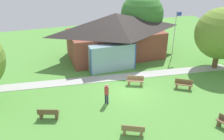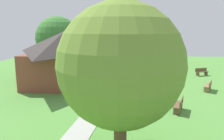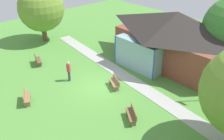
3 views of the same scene
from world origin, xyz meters
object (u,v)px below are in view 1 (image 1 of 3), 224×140
object	(u,v)px
visitor_strolling_lawn	(107,92)
flagpole	(175,32)
pavilion	(115,35)
bench_mid_left	(49,114)
bench_mid_right	(184,84)
tree_east_hedge	(221,34)
bench_rear_near_path	(135,81)
tree_behind_pavilion_right	(142,14)
bench_front_center	(133,130)

from	to	relation	value
visitor_strolling_lawn	flagpole	bearing A→B (deg)	83.37
pavilion	bench_mid_left	xyz separation A→B (m)	(-8.27, -9.34, -2.16)
bench_mid_right	tree_east_hedge	distance (m)	6.95
bench_rear_near_path	tree_behind_pavilion_right	bearing A→B (deg)	-93.05
flagpole	bench_mid_right	bearing A→B (deg)	-113.77
bench_mid_right	visitor_strolling_lawn	distance (m)	7.05
bench_front_center	tree_behind_pavilion_right	size ratio (longest dim) A/B	0.23
flagpole	tree_behind_pavilion_right	size ratio (longest dim) A/B	0.79
flagpole	bench_rear_near_path	size ratio (longest dim) A/B	3.36
bench_mid_right	bench_front_center	bearing A→B (deg)	66.26
bench_mid_right	visitor_strolling_lawn	xyz separation A→B (m)	(-7.02, -0.10, 0.62)
pavilion	bench_mid_right	bearing A→B (deg)	-69.76
pavilion	bench_rear_near_path	distance (m)	7.15
flagpole	visitor_strolling_lawn	size ratio (longest dim) A/B	2.99
flagpole	bench_mid_left	world-z (taller)	flagpole
bench_front_center	bench_mid_right	size ratio (longest dim) A/B	1.03
bench_rear_near_path	visitor_strolling_lawn	distance (m)	3.94
bench_mid_right	bench_mid_left	distance (m)	11.50
tree_behind_pavilion_right	bench_front_center	bearing A→B (deg)	-116.22
flagpole	bench_mid_right	world-z (taller)	flagpole
bench_front_center	bench_mid_left	bearing A→B (deg)	171.66
pavilion	flagpole	size ratio (longest dim) A/B	2.13
bench_front_center	tree_behind_pavilion_right	distance (m)	17.21
bench_front_center	flagpole	bearing A→B (deg)	75.90
flagpole	bench_mid_left	size ratio (longest dim) A/B	3.34
bench_front_center	bench_rear_near_path	size ratio (longest dim) A/B	0.99
bench_mid_left	tree_behind_pavilion_right	distance (m)	17.34
flagpole	visitor_strolling_lawn	bearing A→B (deg)	-145.86
flagpole	bench_front_center	bearing A→B (deg)	-131.16
tree_behind_pavilion_right	bench_mid_left	bearing A→B (deg)	-137.09
bench_rear_near_path	visitor_strolling_lawn	xyz separation A→B (m)	(-3.32, -2.04, 0.62)
bench_mid_left	visitor_strolling_lawn	xyz separation A→B (m)	(4.47, 0.50, 0.62)
pavilion	tree_behind_pavilion_right	distance (m)	4.93
bench_front_center	tree_east_hedge	bearing A→B (deg)	56.76
bench_mid_left	flagpole	bearing A→B (deg)	46.56
visitor_strolling_lawn	pavilion	bearing A→B (deg)	116.00
flagpole	bench_mid_right	size ratio (longest dim) A/B	3.49
bench_front_center	bench_rear_near_path	bearing A→B (deg)	92.32
bench_front_center	tree_behind_pavilion_right	bearing A→B (deg)	90.84
tree_behind_pavilion_right	bench_rear_near_path	bearing A→B (deg)	-117.20
flagpole	bench_front_center	size ratio (longest dim) A/B	3.39
tree_behind_pavilion_right	flagpole	bearing A→B (deg)	-65.11
flagpole	tree_behind_pavilion_right	bearing A→B (deg)	114.89
pavilion	visitor_strolling_lawn	size ratio (longest dim) A/B	6.38
flagpole	visitor_strolling_lawn	world-z (taller)	flagpole
bench_front_center	tree_east_hedge	xyz separation A→B (m)	(12.04, 6.87, 3.21)
bench_rear_near_path	tree_east_hedge	bearing A→B (deg)	-150.98
flagpole	bench_rear_near_path	distance (m)	8.50
pavilion	tree_east_hedge	distance (m)	10.67
bench_mid_right	tree_east_hedge	size ratio (longest dim) A/B	0.24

